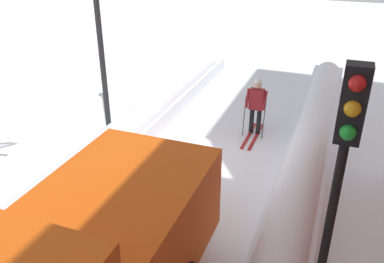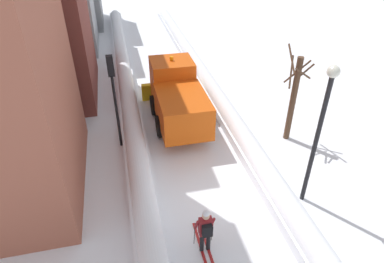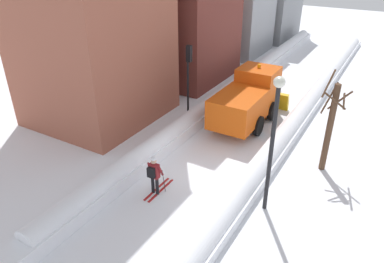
{
  "view_description": "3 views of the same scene",
  "coord_description": "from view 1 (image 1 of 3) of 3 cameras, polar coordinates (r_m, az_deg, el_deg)",
  "views": [
    {
      "loc": [
        -2.97,
        9.08,
        5.67
      ],
      "look_at": [
        0.14,
        0.91,
        1.3
      ],
      "focal_mm": 38.02,
      "sensor_mm": 36.0,
      "label": 1
    },
    {
      "loc": [
        -2.8,
        -8.87,
        9.32
      ],
      "look_at": [
        -0.14,
        2.55,
        1.61
      ],
      "focal_mm": 31.13,
      "sensor_mm": 36.0,
      "label": 2
    },
    {
      "loc": [
        6.74,
        -11.89,
        9.48
      ],
      "look_at": [
        -0.66,
        0.76,
        1.67
      ],
      "focal_mm": 33.88,
      "sensor_mm": 36.0,
      "label": 3
    }
  ],
  "objects": [
    {
      "name": "traffic_light_pole",
      "position": [
        5.12,
        20.02,
        -5.29
      ],
      "size": [
        0.28,
        0.42,
        4.43
      ],
      "color": "black",
      "rests_on": "ground"
    },
    {
      "name": "skier",
      "position": [
        12.31,
        9.04,
        3.95
      ],
      "size": [
        0.62,
        1.8,
        1.81
      ],
      "color": "black",
      "rests_on": "ground"
    },
    {
      "name": "street_lamp",
      "position": [
        11.92,
        -13.06,
        15.24
      ],
      "size": [
        0.4,
        0.4,
        5.5
      ],
      "color": "black",
      "rests_on": "ground"
    }
  ]
}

